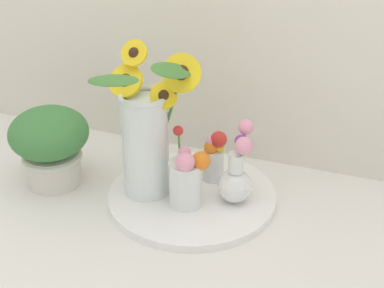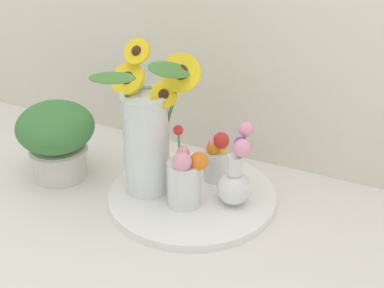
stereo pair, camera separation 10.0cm
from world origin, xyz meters
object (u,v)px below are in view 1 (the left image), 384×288
serving_tray (192,196)px  potted_plant (50,143)px  vase_small_center (187,177)px  vase_bulb_right (237,175)px  mason_jar_sunflowers (146,135)px  vase_small_back (214,157)px

serving_tray → potted_plant: bearing=-172.4°
vase_small_center → potted_plant: size_ratio=0.88×
serving_tray → vase_bulb_right: bearing=3.5°
serving_tray → mason_jar_sunflowers: bearing=-164.4°
serving_tray → mason_jar_sunflowers: (-0.10, -0.03, 0.16)m
serving_tray → vase_small_center: (0.01, -0.05, 0.08)m
vase_bulb_right → serving_tray: bearing=-176.5°
vase_small_back → serving_tray: bearing=-109.3°
serving_tray → potted_plant: potted_plant is taller
serving_tray → mason_jar_sunflowers: mason_jar_sunflowers is taller
serving_tray → vase_small_center: vase_small_center is taller
vase_bulb_right → vase_small_back: (-0.08, 0.07, -0.01)m
serving_tray → vase_small_back: vase_small_back is taller
vase_small_back → potted_plant: size_ratio=0.65×
vase_small_back → potted_plant: (-0.39, -0.13, 0.03)m
vase_small_center → vase_small_back: size_ratio=1.35×
mason_jar_sunflowers → vase_bulb_right: mason_jar_sunflowers is taller
vase_small_center → potted_plant: 0.37m
mason_jar_sunflowers → potted_plant: mason_jar_sunflowers is taller
vase_small_back → potted_plant: potted_plant is taller
serving_tray → vase_bulb_right: vase_bulb_right is taller
mason_jar_sunflowers → vase_small_center: bearing=-10.6°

